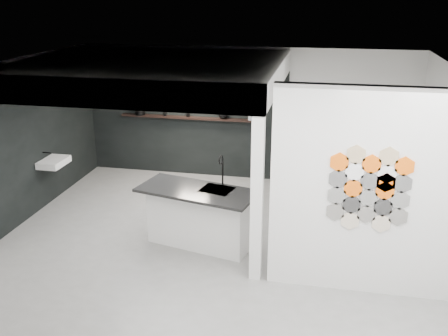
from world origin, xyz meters
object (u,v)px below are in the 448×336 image
Objects in this scene: wall_basin at (54,162)px; kettle at (223,115)px; partition_panel at (366,194)px; bottle_dark at (188,113)px; kitchen_island at (200,216)px; glass_vase at (251,117)px; stockpot at (140,110)px; utensil_cup at (165,114)px; glass_bowl at (251,118)px.

kettle reaches higher than wall_basin.
partition_panel reaches higher than bottle_dark.
glass_vase is at bearing 96.78° from kitchen_island.
stockpot is at bearing 137.57° from kitchen_island.
utensil_cup is at bearing 53.72° from wall_basin.
kettle reaches higher than kitchen_island.
glass_vase is at bearing 0.00° from utensil_cup.
glass_vase is 1.59× the size of utensil_cup.
kettle is 0.60m from glass_bowl.
stockpot reaches higher than wall_basin.
partition_panel is at bearing -39.04° from kettle.
glass_bowl is 0.89× the size of glass_vase.
stockpot is at bearing -163.66° from kettle.
utensil_cup is at bearing 135.62° from partition_panel.
bottle_dark is at bearing 121.58° from kitchen_island.
glass_vase reaches higher than glass_bowl.
kitchen_island is 3.20m from kettle.
stockpot is 2.44m from glass_vase.
partition_panel reaches higher than glass_bowl.
kitchen_island reaches higher than wall_basin.
kitchen_island is 11.03× the size of bottle_dark.
utensil_cup is (-1.54, 3.06, 0.86)m from kitchen_island.
stockpot is (-2.10, 3.06, 0.91)m from kitchen_island.
partition_panel is 14.26× the size of kettle.
bottle_dark reaches higher than utensil_cup.
glass_bowl is 0.02m from glass_vase.
wall_basin is at bearing -134.51° from bottle_dark.
stockpot reaches higher than kitchen_island.
bottle_dark is 2.09× the size of utensil_cup.
wall_basin is 3.52m from kettle.
wall_basin is 4.00m from glass_bowl.
partition_panel reaches higher than kettle.
partition_panel is 32.66× the size of utensil_cup.
partition_panel is at bearing -61.77° from glass_vase.
partition_panel is 5.53m from utensil_cup.
bottle_dark is (-1.36, 0.00, 0.05)m from glass_bowl.
bottle_dark reaches higher than wall_basin.
glass_vase is at bearing 31.35° from wall_basin.
bottle_dark is at bearing 131.63° from partition_panel.
partition_panel is 20.48× the size of glass_vase.
kettle reaches higher than glass_bowl.
kitchen_island is 3.19m from glass_bowl.
wall_basin is at bearing -127.22° from kettle.
stockpot reaches higher than glass_vase.
kitchen_island is 23.03× the size of utensil_cup.
utensil_cup is at bearing 129.78° from kitchen_island.
stockpot is at bearing 180.00° from glass_vase.
wall_basin is 2.75× the size of stockpot.
glass_vase is at bearing 0.00° from glass_bowl.
glass_bowl is (0.34, 3.06, 0.86)m from kitchen_island.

